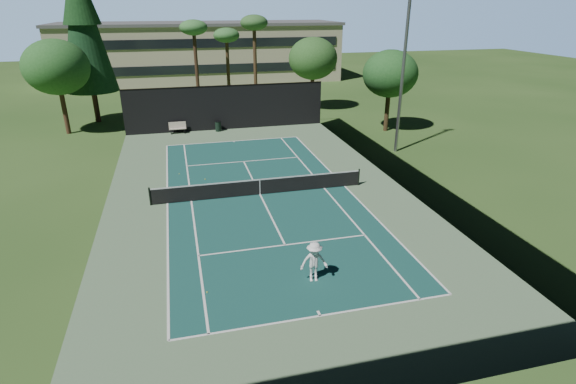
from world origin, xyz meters
name	(u,v)px	position (x,y,z in m)	size (l,w,h in m)	color
ground	(260,195)	(0.00, 0.00, 0.00)	(160.00, 160.00, 0.00)	#2E501E
apron_slab	(260,195)	(0.00, 0.00, 0.01)	(18.00, 32.00, 0.01)	#5B7B56
court_surface	(260,195)	(0.00, 0.00, 0.01)	(10.97, 23.77, 0.01)	#164943
court_lines	(260,194)	(0.00, 0.00, 0.02)	(11.07, 23.87, 0.01)	white
tennis_net	(260,186)	(0.00, 0.00, 0.56)	(12.90, 0.10, 1.10)	black
fence	(259,163)	(0.00, 0.06, 2.01)	(18.04, 32.05, 4.03)	black
player	(314,262)	(0.46, -9.57, 0.90)	(1.16, 0.66, 1.79)	white
tennis_ball_a	(207,292)	(-3.96, -9.37, 0.03)	(0.06, 0.06, 0.06)	#D3E233
tennis_ball_b	(205,179)	(-3.04, 3.38, 0.04)	(0.07, 0.07, 0.07)	#CDE233
tennis_ball_c	(254,187)	(-0.15, 1.27, 0.03)	(0.07, 0.07, 0.07)	yellow
tennis_ball_d	(179,174)	(-4.69, 4.83, 0.03)	(0.06, 0.06, 0.06)	#C4E935
park_bench	(178,127)	(-4.50, 15.64, 0.55)	(1.50, 0.45, 1.02)	#BDB19D
trash_bin	(218,126)	(-0.91, 15.48, 0.48)	(0.56, 0.56, 0.95)	black
pine_tree	(82,18)	(-12.00, 22.00, 9.55)	(4.80, 4.80, 15.00)	#432A1D
palm_a	(194,31)	(-2.00, 24.00, 8.19)	(2.80, 2.80, 9.32)	#412B1B
palm_b	(227,38)	(1.50, 26.00, 7.36)	(2.80, 2.80, 8.42)	#4B3620
palm_c	(254,27)	(4.00, 23.00, 8.60)	(2.80, 2.80, 9.77)	#49341F
decid_tree_a	(313,59)	(10.00, 22.00, 5.42)	(5.12, 5.12, 7.62)	#432B1C
decid_tree_b	(390,74)	(14.00, 12.00, 5.08)	(4.80, 4.80, 7.14)	#43311C
decid_tree_c	(56,67)	(-14.00, 18.00, 5.76)	(5.44, 5.44, 8.09)	#4F3322
campus_building	(201,51)	(0.00, 45.98, 4.21)	(40.50, 12.50, 8.30)	#C0B694
light_pole	(403,67)	(12.00, 6.00, 6.46)	(0.90, 0.25, 12.22)	gray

